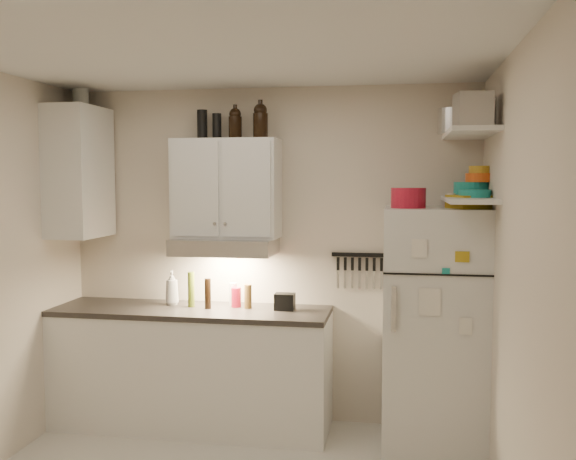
# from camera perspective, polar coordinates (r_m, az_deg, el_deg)

# --- Properties ---
(ceiling) EXTENTS (3.20, 3.00, 0.02)m
(ceiling) POSITION_cam_1_polar(r_m,az_deg,el_deg) (3.61, -6.63, 15.90)
(ceiling) COLOR silver
(ceiling) RESTS_ON ground
(back_wall) EXTENTS (3.20, 0.02, 2.60)m
(back_wall) POSITION_cam_1_polar(r_m,az_deg,el_deg) (5.04, -1.61, -2.25)
(back_wall) COLOR beige
(back_wall) RESTS_ON ground
(right_wall) EXTENTS (0.02, 3.00, 2.60)m
(right_wall) POSITION_cam_1_polar(r_m,az_deg,el_deg) (3.50, 19.87, -5.54)
(right_wall) COLOR beige
(right_wall) RESTS_ON ground
(base_cabinet) EXTENTS (2.10, 0.60, 0.88)m
(base_cabinet) POSITION_cam_1_polar(r_m,az_deg,el_deg) (5.07, -8.55, -12.22)
(base_cabinet) COLOR silver
(base_cabinet) RESTS_ON floor
(countertop) EXTENTS (2.10, 0.62, 0.04)m
(countertop) POSITION_cam_1_polar(r_m,az_deg,el_deg) (4.95, -8.62, -7.12)
(countertop) COLOR #2D2927
(countertop) RESTS_ON base_cabinet
(upper_cabinet) EXTENTS (0.80, 0.33, 0.75)m
(upper_cabinet) POSITION_cam_1_polar(r_m,az_deg,el_deg) (4.91, -5.47, 3.69)
(upper_cabinet) COLOR silver
(upper_cabinet) RESTS_ON back_wall
(side_cabinet) EXTENTS (0.33, 0.55, 1.00)m
(side_cabinet) POSITION_cam_1_polar(r_m,az_deg,el_deg) (5.20, -18.07, 4.91)
(side_cabinet) COLOR silver
(side_cabinet) RESTS_ON left_wall
(range_hood) EXTENTS (0.76, 0.46, 0.12)m
(range_hood) POSITION_cam_1_polar(r_m,az_deg,el_deg) (4.87, -5.63, -1.45)
(range_hood) COLOR silver
(range_hood) RESTS_ON back_wall
(fridge) EXTENTS (0.70, 0.68, 1.70)m
(fridge) POSITION_cam_1_polar(r_m,az_deg,el_deg) (4.68, 12.85, -8.49)
(fridge) COLOR silver
(fridge) RESTS_ON floor
(shelf_hi) EXTENTS (0.30, 0.95, 0.03)m
(shelf_hi) POSITION_cam_1_polar(r_m,az_deg,el_deg) (4.46, 15.84, 8.28)
(shelf_hi) COLOR silver
(shelf_hi) RESTS_ON right_wall
(shelf_lo) EXTENTS (0.30, 0.95, 0.03)m
(shelf_lo) POSITION_cam_1_polar(r_m,az_deg,el_deg) (4.45, 15.72, 2.61)
(shelf_lo) COLOR silver
(shelf_lo) RESTS_ON right_wall
(knife_strip) EXTENTS (0.42, 0.02, 0.03)m
(knife_strip) POSITION_cam_1_polar(r_m,az_deg,el_deg) (4.93, 6.35, -2.21)
(knife_strip) COLOR black
(knife_strip) RESTS_ON back_wall
(dutch_oven) EXTENTS (0.29, 0.29, 0.14)m
(dutch_oven) POSITION_cam_1_polar(r_m,az_deg,el_deg) (4.46, 10.65, 2.82)
(dutch_oven) COLOR #A41329
(dutch_oven) RESTS_ON fridge
(book_stack) EXTENTS (0.30, 0.33, 0.09)m
(book_stack) POSITION_cam_1_polar(r_m,az_deg,el_deg) (4.48, 15.74, 2.43)
(book_stack) COLOR #AE8C15
(book_stack) RESTS_ON fridge
(spice_jar) EXTENTS (0.06, 0.06, 0.10)m
(spice_jar) POSITION_cam_1_polar(r_m,az_deg,el_deg) (4.58, 14.29, 2.56)
(spice_jar) COLOR silver
(spice_jar) RESTS_ON fridge
(stock_pot) EXTENTS (0.32, 0.32, 0.18)m
(stock_pot) POSITION_cam_1_polar(r_m,az_deg,el_deg) (4.71, 14.64, 9.34)
(stock_pot) COLOR silver
(stock_pot) RESTS_ON shelf_hi
(tin_a) EXTENTS (0.26, 0.25, 0.21)m
(tin_a) POSITION_cam_1_polar(r_m,az_deg,el_deg) (4.44, 16.69, 9.81)
(tin_a) COLOR #AAAAAD
(tin_a) RESTS_ON shelf_hi
(tin_b) EXTENTS (0.23, 0.23, 0.21)m
(tin_b) POSITION_cam_1_polar(r_m,az_deg,el_deg) (4.14, 16.11, 10.21)
(tin_b) COLOR #AAAAAD
(tin_b) RESTS_ON shelf_hi
(bowl_teal) EXTENTS (0.25, 0.25, 0.10)m
(bowl_teal) POSITION_cam_1_polar(r_m,az_deg,el_deg) (4.68, 16.04, 3.50)
(bowl_teal) COLOR teal
(bowl_teal) RESTS_ON shelf_lo
(bowl_orange) EXTENTS (0.20, 0.20, 0.06)m
(bowl_orange) POSITION_cam_1_polar(r_m,az_deg,el_deg) (4.64, 16.72, 4.48)
(bowl_orange) COLOR #F05416
(bowl_orange) RESTS_ON bowl_teal
(bowl_yellow) EXTENTS (0.16, 0.16, 0.05)m
(bowl_yellow) POSITION_cam_1_polar(r_m,az_deg,el_deg) (4.64, 16.73, 5.16)
(bowl_yellow) COLOR #C08F21
(bowl_yellow) RESTS_ON bowl_orange
(plates) EXTENTS (0.26, 0.26, 0.05)m
(plates) POSITION_cam_1_polar(r_m,az_deg,el_deg) (4.44, 16.28, 3.13)
(plates) COLOR teal
(plates) RESTS_ON shelf_lo
(growler_a) EXTENTS (0.13, 0.13, 0.24)m
(growler_a) POSITION_cam_1_polar(r_m,az_deg,el_deg) (4.90, -4.72, 9.46)
(growler_a) COLOR black
(growler_a) RESTS_ON upper_cabinet
(growler_b) EXTENTS (0.14, 0.14, 0.26)m
(growler_b) POSITION_cam_1_polar(r_m,az_deg,el_deg) (4.83, -2.47, 9.70)
(growler_b) COLOR black
(growler_b) RESTS_ON upper_cabinet
(thermos_a) EXTENTS (0.08, 0.08, 0.20)m
(thermos_a) POSITION_cam_1_polar(r_m,az_deg,el_deg) (4.98, -6.34, 9.14)
(thermos_a) COLOR black
(thermos_a) RESTS_ON upper_cabinet
(thermos_b) EXTENTS (0.08, 0.08, 0.22)m
(thermos_b) POSITION_cam_1_polar(r_m,az_deg,el_deg) (5.02, -7.63, 9.26)
(thermos_b) COLOR black
(thermos_b) RESTS_ON upper_cabinet
(side_jar) EXTENTS (0.14, 0.14, 0.17)m
(side_jar) POSITION_cam_1_polar(r_m,az_deg,el_deg) (5.36, -17.95, 11.14)
(side_jar) COLOR silver
(side_jar) RESTS_ON side_cabinet
(soap_bottle) EXTENTS (0.14, 0.14, 0.30)m
(soap_bottle) POSITION_cam_1_polar(r_m,az_deg,el_deg) (5.09, -10.28, -4.89)
(soap_bottle) COLOR silver
(soap_bottle) RESTS_ON countertop
(pepper_mill) EXTENTS (0.07, 0.07, 0.18)m
(pepper_mill) POSITION_cam_1_polar(r_m,az_deg,el_deg) (4.88, -3.58, -5.92)
(pepper_mill) COLOR brown
(pepper_mill) RESTS_ON countertop
(oil_bottle) EXTENTS (0.07, 0.07, 0.27)m
(oil_bottle) POSITION_cam_1_polar(r_m,az_deg,el_deg) (4.98, -8.60, -5.24)
(oil_bottle) COLOR #506118
(oil_bottle) RESTS_ON countertop
(vinegar_bottle) EXTENTS (0.06, 0.06, 0.23)m
(vinegar_bottle) POSITION_cam_1_polar(r_m,az_deg,el_deg) (4.89, -7.14, -5.62)
(vinegar_bottle) COLOR black
(vinegar_bottle) RESTS_ON countertop
(clear_bottle) EXTENTS (0.07, 0.07, 0.18)m
(clear_bottle) POSITION_cam_1_polar(r_m,az_deg,el_deg) (4.99, -4.90, -5.72)
(clear_bottle) COLOR silver
(clear_bottle) RESTS_ON countertop
(red_jar) EXTENTS (0.09, 0.09, 0.15)m
(red_jar) POSITION_cam_1_polar(r_m,az_deg,el_deg) (4.94, -4.63, -5.99)
(red_jar) COLOR #A41329
(red_jar) RESTS_ON countertop
(caddy) EXTENTS (0.15, 0.11, 0.13)m
(caddy) POSITION_cam_1_polar(r_m,az_deg,el_deg) (4.82, -0.29, -6.39)
(caddy) COLOR black
(caddy) RESTS_ON countertop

